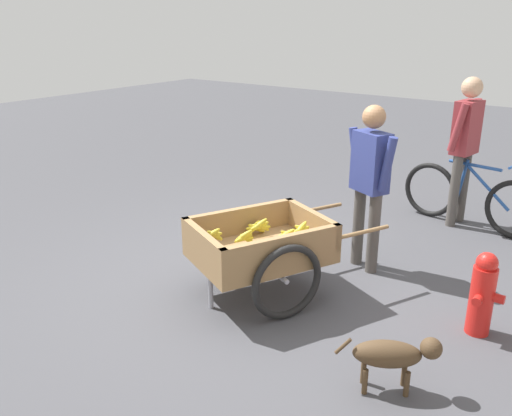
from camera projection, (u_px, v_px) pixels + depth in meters
name	position (u px, v px, depth m)	size (l,w,h in m)	color
ground_plane	(253.00, 281.00, 5.00)	(24.00, 24.00, 0.00)	#47474C
fruit_cart	(261.00, 249.00, 4.61)	(1.82, 1.38, 0.70)	#937047
vendor_person	(370.00, 174.00, 4.96)	(0.32, 0.56, 1.57)	#4C4742
bicycle	(471.00, 197.00, 6.16)	(0.46, 1.65, 0.85)	black
cyclist_person	(465.00, 138.00, 6.04)	(0.51, 0.25, 1.69)	#4C4742
dog	(393.00, 354.00, 3.46)	(0.40, 0.59, 0.40)	#4C3823
fire_hydrant	(482.00, 294.00, 4.07)	(0.25, 0.25, 0.67)	red
plastic_bucket	(223.00, 227.00, 5.93)	(0.24, 0.24, 0.25)	#1966B2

